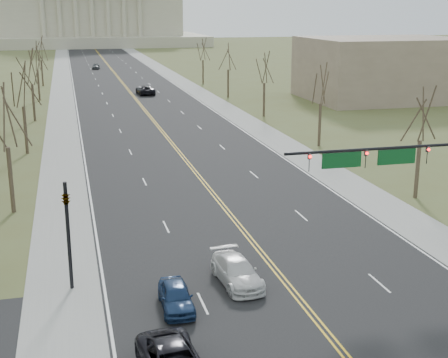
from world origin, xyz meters
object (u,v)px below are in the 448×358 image
car_far_nb (145,90)px  car_far_sb (96,66)px  car_sb_inner_second (237,272)px  car_sb_outer_second (176,296)px  signal_mast (395,165)px  signal_left (68,224)px

car_far_nb → car_far_sb: bearing=-87.4°
car_far_nb → car_far_sb: 50.33m
car_sb_inner_second → car_sb_outer_second: 4.33m
signal_mast → car_far_sb: bearing=95.0°
car_sb_outer_second → car_far_nb: (8.69, 81.21, 0.14)m
signal_mast → car_sb_outer_second: (-13.87, -3.73, -5.09)m
signal_mast → car_sb_inner_second: 11.41m
car_sb_inner_second → car_sb_outer_second: bearing=-154.5°
car_sb_inner_second → car_far_nb: bearing=82.3°
car_sb_inner_second → signal_mast: bearing=4.8°
car_sb_inner_second → car_sb_outer_second: size_ratio=1.24×
signal_mast → car_far_nb: bearing=93.8°
signal_mast → car_sb_outer_second: bearing=-165.0°
signal_left → signal_mast: bearing=-0.0°
signal_left → car_sb_inner_second: bearing=-10.2°
car_sb_outer_second → car_sb_inner_second: bearing=31.0°
signal_mast → signal_left: bearing=180.0°
car_far_sb → signal_left: bearing=-85.8°
car_sb_outer_second → car_far_sb: bearing=90.2°
car_sb_inner_second → car_far_sb: bearing=86.3°
car_sb_outer_second → car_far_sb: size_ratio=0.95×
signal_left → car_sb_outer_second: (5.08, -3.73, -3.04)m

